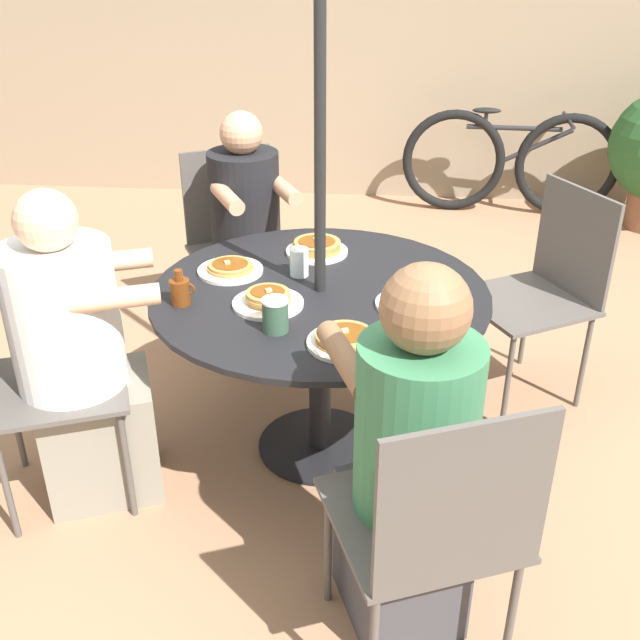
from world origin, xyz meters
TOP-DOWN VIEW (x-y plane):
  - ground_plane at (0.00, 0.00)m, footprint 12.00×12.00m
  - back_fence at (0.00, 3.23)m, footprint 10.00×0.06m
  - patio_table at (0.00, 0.00)m, footprint 1.25×1.25m
  - umbrella_pole at (0.00, 0.00)m, footprint 0.04×0.04m
  - patio_chair_north at (-0.49, 0.93)m, footprint 0.64×0.64m
  - diner_north at (-0.41, 0.77)m, footprint 0.49×0.54m
  - patio_chair_east at (-0.99, -0.38)m, footprint 0.61×0.61m
  - diner_east at (-0.81, -0.31)m, footprint 0.56×0.50m
  - patio_chair_south at (0.39, -0.98)m, footprint 0.61×0.61m
  - diner_south at (0.32, -0.81)m, footprint 0.48×0.58m
  - patio_chair_west at (0.92, 0.52)m, footprint 0.64×0.64m
  - pancake_plate_a at (-0.17, -0.14)m, footprint 0.25×0.25m
  - pancake_plate_b at (-0.04, 0.34)m, footprint 0.25×0.25m
  - pancake_plate_c at (-0.36, 0.12)m, footprint 0.25×0.25m
  - pancake_plate_d at (0.33, -0.10)m, footprint 0.25×0.25m
  - pancake_plate_e at (0.12, -0.39)m, footprint 0.25×0.25m
  - syrup_bottle at (-0.48, -0.16)m, footprint 0.09×0.07m
  - coffee_cup at (-0.12, -0.32)m, footprint 0.09×0.09m
  - drinking_glass_a at (-0.09, 0.12)m, footprint 0.07×0.07m
  - bicycle at (1.11, 2.91)m, footprint 1.54×0.44m

SIDE VIEW (x-z plane):
  - ground_plane at x=0.00m, z-range 0.00..0.00m
  - bicycle at x=1.11m, z-range 0.00..0.75m
  - diner_east at x=-0.81m, z-range -0.06..1.12m
  - patio_chair_north at x=-0.49m, z-range 0.07..1.01m
  - patio_chair_east at x=-0.99m, z-range 0.07..1.01m
  - patio_chair_south at x=0.39m, z-range 0.07..1.01m
  - patio_chair_west at x=0.92m, z-range 0.07..1.01m
  - diner_north at x=-0.41m, z-range -0.05..1.13m
  - diner_south at x=0.32m, z-range -0.04..1.15m
  - patio_table at x=0.00m, z-range 0.24..0.96m
  - pancake_plate_d at x=0.33m, z-range 0.70..0.75m
  - pancake_plate_c at x=-0.36m, z-range 0.71..0.75m
  - pancake_plate_e at x=0.12m, z-range 0.71..0.76m
  - pancake_plate_a at x=-0.17m, z-range 0.70..0.77m
  - pancake_plate_b at x=-0.04m, z-range 0.71..0.77m
  - syrup_bottle at x=-0.48m, z-range 0.70..0.83m
  - drinking_glass_a at x=-0.09m, z-range 0.71..0.82m
  - coffee_cup at x=-0.12m, z-range 0.71..0.83m
  - back_fence at x=0.00m, z-range 0.00..1.70m
  - umbrella_pole at x=0.00m, z-range 0.00..2.01m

